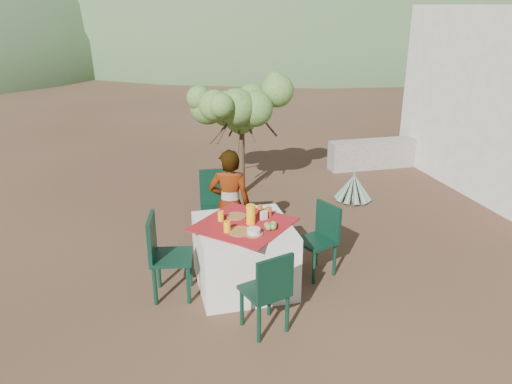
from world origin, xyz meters
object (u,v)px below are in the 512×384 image
table (244,255)px  chair_right (321,236)px  shrub_tree (244,112)px  chair_far (218,204)px  juice_pitcher (251,214)px  chair_left (164,253)px  agave (353,188)px  person (230,205)px  chair_near (269,289)px

table → chair_right: size_ratio=1.53×
shrub_tree → chair_far: bearing=-112.7°
chair_far → juice_pitcher: 1.20m
table → chair_left: (-0.88, -0.01, 0.14)m
agave → juice_pitcher: (-2.22, -2.14, 0.66)m
chair_far → agave: chair_far is taller
chair_far → person: (0.08, -0.40, 0.15)m
chair_far → juice_pitcher: size_ratio=4.55×
shrub_tree → agave: 2.16m
chair_near → shrub_tree: 3.98m
chair_near → chair_left: (-0.91, 0.90, 0.05)m
table → chair_near: 0.92m
person → chair_far: bearing=-63.2°
table → juice_pitcher: juice_pitcher is taller
chair_far → juice_pitcher: chair_far is taller
chair_far → shrub_tree: shrub_tree is taller
table → chair_near: (0.04, -0.91, 0.10)m
chair_near → table: bearing=-105.3°
chair_near → shrub_tree: bearing=-116.8°
chair_far → shrub_tree: size_ratio=0.57×
shrub_tree → table: bearing=-102.7°
table → juice_pitcher: bearing=-13.7°
chair_right → shrub_tree: shrub_tree is taller
chair_near → person: 1.66m
chair_left → person: bearing=-39.7°
chair_left → chair_far: bearing=-24.9°
chair_near → person: person is taller
chair_far → chair_right: size_ratio=1.17×
juice_pitcher → chair_right: bearing=5.9°
shrub_tree → agave: shrub_tree is taller
chair_right → shrub_tree: (-0.28, 2.85, 0.91)m
chair_left → juice_pitcher: bearing=-80.7°
chair_far → juice_pitcher: bearing=-76.0°
chair_far → chair_left: 1.39m
chair_near → shrub_tree: size_ratio=0.49×
juice_pitcher → chair_far: bearing=98.2°
chair_near → juice_pitcher: bearing=-110.2°
table → person: size_ratio=0.93×
chair_left → juice_pitcher: 1.02m
person → juice_pitcher: size_ratio=6.39×
table → juice_pitcher: 0.50m
chair_right → juice_pitcher: (-0.86, -0.09, 0.40)m
chair_near → person: bearing=-105.9°
chair_far → chair_near: size_ratio=1.16×
chair_left → person: person is taller
table → shrub_tree: 3.15m
chair_far → chair_right: chair_far is taller
table → chair_right: (0.94, 0.07, 0.09)m
juice_pitcher → shrub_tree: bearing=78.8°
agave → person: bearing=-148.9°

